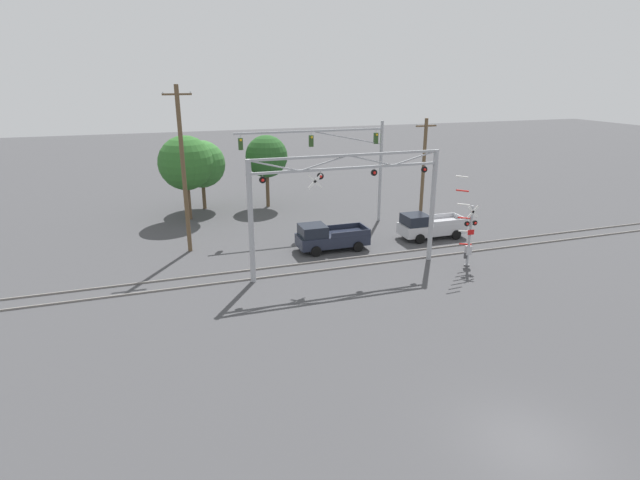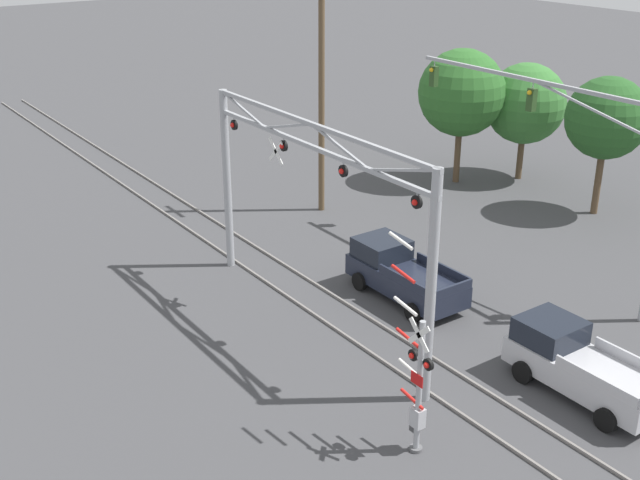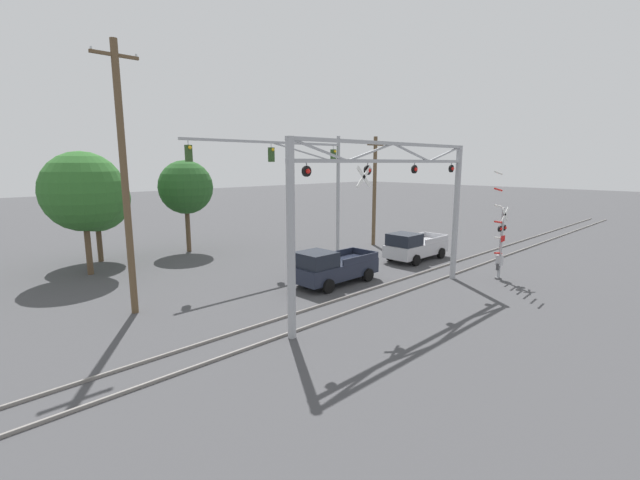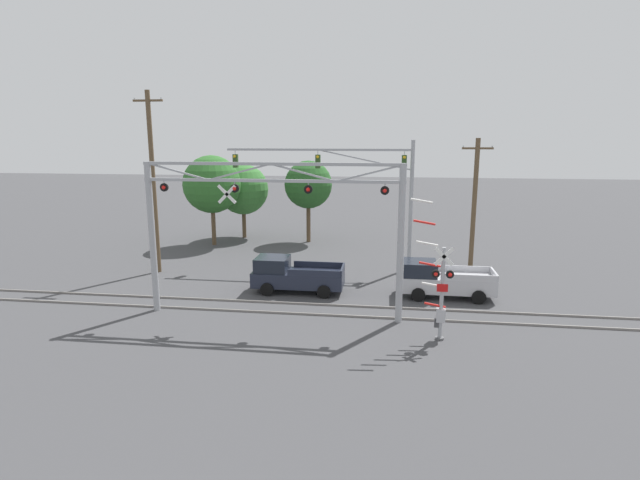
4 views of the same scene
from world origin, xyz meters
TOP-DOWN VIEW (x-y plane):
  - rail_track_near at (0.00, 16.44)m, footprint 80.00×0.08m
  - rail_track_far at (0.00, 17.87)m, footprint 80.00×0.08m
  - crossing_gantry at (-0.01, 16.16)m, footprint 11.84×0.31m
  - crossing_signal_mast at (7.33, 14.34)m, footprint 1.83×0.35m
  - traffic_signal_span at (3.72, 25.56)m, footprint 11.73×0.39m
  - pickup_truck_lead at (0.21, 19.97)m, footprint 4.86×2.14m
  - pickup_truck_following at (8.03, 20.15)m, footprint 4.81×2.14m
  - utility_pole_left at (-8.81, 22.78)m, footprint 1.80×0.28m
  - background_tree_beyond_span at (-6.62, 34.00)m, footprint 4.11×4.11m
  - background_tree_far_left_verge at (-1.05, 32.96)m, footprint 3.72×3.72m
  - background_tree_far_right_verge at (-8.14, 30.91)m, footprint 4.38×4.38m

SIDE VIEW (x-z plane):
  - rail_track_near at x=0.00m, z-range 0.00..0.10m
  - rail_track_far at x=0.00m, z-range 0.00..0.10m
  - pickup_truck_following at x=8.03m, z-range -0.03..1.84m
  - pickup_truck_lead at x=0.21m, z-range -0.03..1.84m
  - crossing_signal_mast at x=7.33m, z-range -0.90..4.95m
  - background_tree_beyond_span at x=-6.62m, z-range 0.97..7.03m
  - crossing_gantry at x=-0.01m, z-range 0.97..8.08m
  - background_tree_far_left_verge at x=-1.05m, z-range 1.33..7.75m
  - background_tree_far_right_verge at x=-8.14m, z-range 1.24..8.11m
  - traffic_signal_span at x=3.72m, z-range 1.56..9.58m
  - utility_pole_left at x=-8.81m, z-range 0.15..11.02m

